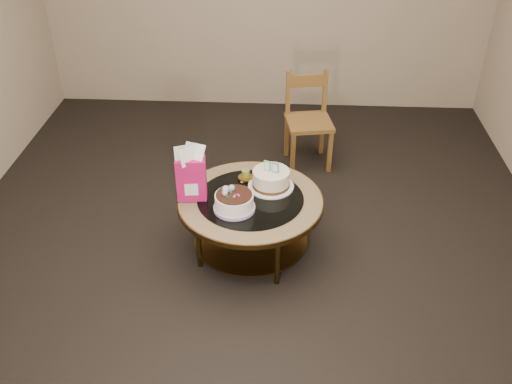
# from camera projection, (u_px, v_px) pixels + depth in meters

# --- Properties ---
(ground) EXTENTS (5.00, 5.00, 0.00)m
(ground) POSITION_uv_depth(u_px,v_px,m) (251.00, 249.00, 4.20)
(ground) COLOR black
(ground) RESTS_ON ground
(room_walls) EXTENTS (4.52, 5.02, 2.61)m
(room_walls) POSITION_uv_depth(u_px,v_px,m) (249.00, 46.00, 3.33)
(room_walls) COLOR tan
(room_walls) RESTS_ON ground
(coffee_table) EXTENTS (1.02, 1.02, 0.46)m
(coffee_table) POSITION_uv_depth(u_px,v_px,m) (250.00, 207.00, 3.98)
(coffee_table) COLOR #543B18
(coffee_table) RESTS_ON ground
(decorated_cake) EXTENTS (0.28, 0.28, 0.16)m
(decorated_cake) POSITION_uv_depth(u_px,v_px,m) (234.00, 202.00, 3.80)
(decorated_cake) COLOR #A98FCA
(decorated_cake) RESTS_ON coffee_table
(cream_cake) EXTENTS (0.33, 0.33, 0.21)m
(cream_cake) POSITION_uv_depth(u_px,v_px,m) (271.00, 179.00, 4.02)
(cream_cake) COLOR white
(cream_cake) RESTS_ON coffee_table
(gift_bag) EXTENTS (0.21, 0.16, 0.40)m
(gift_bag) POSITION_uv_depth(u_px,v_px,m) (191.00, 173.00, 3.84)
(gift_bag) COLOR #C91266
(gift_bag) RESTS_ON coffee_table
(pillar_candle) EXTENTS (0.12, 0.12, 0.08)m
(pillar_candle) POSITION_uv_depth(u_px,v_px,m) (246.00, 176.00, 4.13)
(pillar_candle) COLOR #E1B75C
(pillar_candle) RESTS_ON coffee_table
(dining_chair) EXTENTS (0.44, 0.44, 0.83)m
(dining_chair) POSITION_uv_depth(u_px,v_px,m) (308.00, 120.00, 5.01)
(dining_chair) COLOR brown
(dining_chair) RESTS_ON ground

